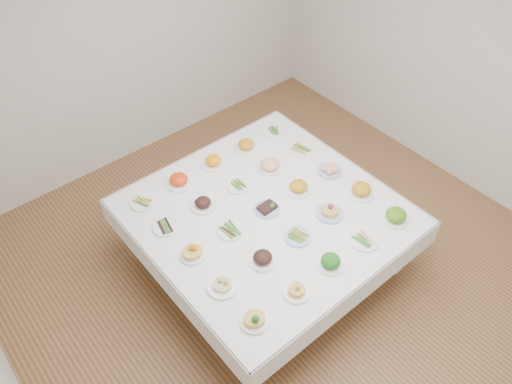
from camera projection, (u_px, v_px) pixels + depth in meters
room_envelope at (287, 118)px, 3.77m from camera, size 5.02×5.02×2.81m
display_table at (266, 216)px, 4.61m from camera, size 2.23×2.23×0.75m
dish_0 at (254, 317)px, 3.71m from camera, size 0.25×0.24×0.14m
dish_1 at (297, 290)px, 3.90m from camera, size 0.22×0.22×0.11m
dish_2 at (330, 262)px, 4.09m from camera, size 0.22×0.22×0.12m
dish_3 at (364, 240)px, 4.29m from camera, size 0.25×0.25×0.06m
dish_4 at (396, 215)px, 4.43m from camera, size 0.26×0.26×0.15m
dish_5 at (222, 283)px, 3.94m from camera, size 0.25×0.25×0.12m
dish_6 at (263, 258)px, 4.12m from camera, size 0.22×0.22×0.12m
dish_7 at (298, 236)px, 4.32m from camera, size 0.23×0.23×0.05m
dish_8 at (330, 210)px, 4.49m from camera, size 0.25×0.25×0.13m
dish_9 at (361, 189)px, 4.67m from camera, size 0.27×0.27×0.15m
dish_10 at (192, 251)px, 4.15m from camera, size 0.22×0.22×0.13m
dish_11 at (230, 230)px, 4.36m from camera, size 0.22×0.22×0.06m
dish_12 at (267, 207)px, 4.54m from camera, size 0.23×0.23×0.11m
dish_13 at (299, 185)px, 4.70m from camera, size 0.23×0.23×0.15m
dish_14 at (330, 169)px, 4.90m from camera, size 0.24×0.24×0.11m
dish_15 at (165, 226)px, 4.40m from camera, size 0.22×0.22×0.05m
dish_16 at (203, 203)px, 4.56m from camera, size 0.22×0.22×0.12m
dish_17 at (238, 186)px, 4.77m from camera, size 0.22×0.22×0.05m
dish_18 at (270, 164)px, 4.92m from camera, size 0.24×0.24×0.15m
dish_19 at (301, 149)px, 5.15m from camera, size 0.23×0.23×0.06m
dish_20 at (143, 202)px, 4.62m from camera, size 0.23×0.23×0.05m
dish_21 at (178, 178)px, 4.76m from camera, size 0.29×0.29×0.16m
dish_22 at (213, 161)px, 4.97m from camera, size 0.23×0.23×0.13m
dish_23 at (246, 145)px, 5.15m from camera, size 0.21×0.21×0.12m
dish_24 at (274, 131)px, 5.37m from camera, size 0.24×0.24×0.05m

